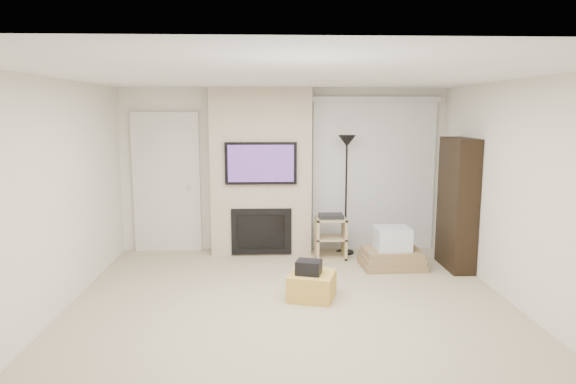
{
  "coord_description": "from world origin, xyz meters",
  "views": [
    {
      "loc": [
        -0.27,
        -5.15,
        2.16
      ],
      "look_at": [
        0.0,
        1.2,
        1.15
      ],
      "focal_mm": 32.0,
      "sensor_mm": 36.0,
      "label": 1
    }
  ],
  "objects_px": {
    "ottoman": "(312,286)",
    "floor_lamp": "(347,161)",
    "box_stack": "(392,252)",
    "bookshelf": "(457,204)",
    "av_stand": "(331,235)"
  },
  "relations": [
    {
      "from": "av_stand",
      "to": "bookshelf",
      "type": "relative_size",
      "value": 0.37
    },
    {
      "from": "bookshelf",
      "to": "box_stack",
      "type": "bearing_deg",
      "value": 176.44
    },
    {
      "from": "bookshelf",
      "to": "ottoman",
      "type": "bearing_deg",
      "value": -152.24
    },
    {
      "from": "ottoman",
      "to": "floor_lamp",
      "type": "relative_size",
      "value": 0.28
    },
    {
      "from": "ottoman",
      "to": "box_stack",
      "type": "xyz_separation_m",
      "value": [
        1.22,
        1.15,
        0.07
      ]
    },
    {
      "from": "ottoman",
      "to": "bookshelf",
      "type": "bearing_deg",
      "value": 27.76
    },
    {
      "from": "av_stand",
      "to": "box_stack",
      "type": "height_order",
      "value": "av_stand"
    },
    {
      "from": "floor_lamp",
      "to": "av_stand",
      "type": "distance_m",
      "value": 1.13
    },
    {
      "from": "ottoman",
      "to": "bookshelf",
      "type": "distance_m",
      "value": 2.48
    },
    {
      "from": "ottoman",
      "to": "bookshelf",
      "type": "height_order",
      "value": "bookshelf"
    },
    {
      "from": "floor_lamp",
      "to": "av_stand",
      "type": "relative_size",
      "value": 2.73
    },
    {
      "from": "box_stack",
      "to": "bookshelf",
      "type": "bearing_deg",
      "value": -3.56
    },
    {
      "from": "ottoman",
      "to": "floor_lamp",
      "type": "bearing_deg",
      "value": 70.2
    },
    {
      "from": "floor_lamp",
      "to": "bookshelf",
      "type": "bearing_deg",
      "value": -28.78
    },
    {
      "from": "av_stand",
      "to": "box_stack",
      "type": "distance_m",
      "value": 0.95
    }
  ]
}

